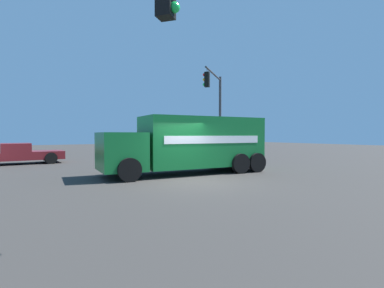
# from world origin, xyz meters

# --- Properties ---
(ground_plane) EXTENTS (100.00, 100.00, 0.00)m
(ground_plane) POSITION_xyz_m (0.00, 0.00, 0.00)
(ground_plane) COLOR #33302D
(delivery_truck) EXTENTS (3.58, 8.46, 2.83)m
(delivery_truck) POSITION_xyz_m (2.43, -1.29, 1.48)
(delivery_truck) COLOR #146B2D
(delivery_truck) RESTS_ON ground
(traffic_light_secondary) EXTENTS (3.05, 3.66, 6.43)m
(traffic_light_secondary) POSITION_xyz_m (6.90, -6.48, 4.23)
(traffic_light_secondary) COLOR #38383D
(traffic_light_secondary) RESTS_ON ground
(pickup_maroon) EXTENTS (2.25, 5.20, 1.38)m
(pickup_maroon) POSITION_xyz_m (12.45, 5.67, 0.73)
(pickup_maroon) COLOR maroon
(pickup_maroon) RESTS_ON ground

